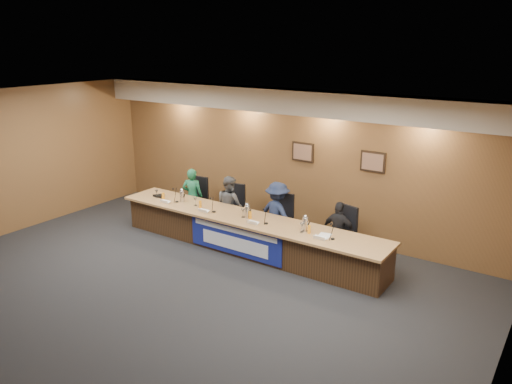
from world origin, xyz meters
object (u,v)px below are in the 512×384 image
(panelist_b, at_px, (230,205))
(office_chair_c, at_px, (280,222))
(banner, at_px, (235,240))
(office_chair_b, at_px, (233,211))
(carafe_left, at_px, (182,196))
(speakerphone, at_px, (160,196))
(dais_body, at_px, (247,235))
(office_chair_d, at_px, (341,236))
(panelist_c, at_px, (277,214))
(carafe_mid, at_px, (247,212))
(panelist_d, at_px, (339,232))
(office_chair_a, at_px, (196,203))
(panelist_a, at_px, (193,196))
(carafe_right, at_px, (305,224))

(panelist_b, distance_m, office_chair_c, 1.27)
(banner, height_order, office_chair_b, banner)
(carafe_left, bearing_deg, speakerphone, -176.81)
(dais_body, xyz_separation_m, office_chair_d, (1.78, 0.70, 0.13))
(office_chair_c, distance_m, carafe_left, 2.26)
(panelist_b, xyz_separation_m, office_chair_d, (2.66, 0.10, -0.18))
(office_chair_c, xyz_separation_m, speakerphone, (-2.77, -0.75, 0.30))
(panelist_b, distance_m, panelist_c, 1.25)
(panelist_b, distance_m, carafe_mid, 1.17)
(banner, height_order, office_chair_d, banner)
(panelist_d, relative_size, office_chair_a, 2.54)
(office_chair_d, xyz_separation_m, speakerphone, (-4.18, -0.75, 0.30))
(office_chair_d, bearing_deg, office_chair_a, -164.95)
(office_chair_b, bearing_deg, dais_body, -48.73)
(dais_body, distance_m, office_chair_a, 2.10)
(dais_body, relative_size, banner, 2.73)
(banner, height_order, panelist_a, panelist_a)
(panelist_a, height_order, panelist_b, panelist_a)
(panelist_d, distance_m, office_chair_b, 2.67)
(office_chair_a, bearing_deg, dais_body, -25.03)
(office_chair_a, distance_m, office_chair_d, 3.76)
(office_chair_c, bearing_deg, panelist_b, -177.22)
(panelist_a, bearing_deg, dais_body, 140.25)
(office_chair_a, height_order, office_chair_c, same)
(office_chair_d, bearing_deg, panelist_c, -160.90)
(panelist_a, relative_size, speakerphone, 4.18)
(office_chair_c, distance_m, carafe_mid, 0.91)
(panelist_c, height_order, office_chair_c, panelist_c)
(carafe_mid, bearing_deg, speakerphone, 179.74)
(panelist_b, relative_size, panelist_d, 1.09)
(office_chair_c, bearing_deg, speakerphone, -166.70)
(carafe_left, bearing_deg, office_chair_d, 11.40)
(office_chair_b, height_order, carafe_left, carafe_left)
(banner, bearing_deg, office_chair_d, 32.08)
(panelist_c, distance_m, office_chair_a, 2.36)
(office_chair_d, bearing_deg, carafe_mid, -141.18)
(carafe_mid, bearing_deg, office_chair_d, 23.77)
(office_chair_b, xyz_separation_m, speakerphone, (-1.52, -0.75, 0.30))
(office_chair_c, relative_size, carafe_right, 1.85)
(office_chair_b, bearing_deg, office_chair_d, -10.46)
(office_chair_c, height_order, carafe_mid, carafe_mid)
(panelist_c, relative_size, carafe_mid, 5.53)
(panelist_c, bearing_deg, panelist_b, 11.84)
(panelist_d, relative_size, speakerphone, 3.81)
(panelist_a, bearing_deg, office_chair_a, -112.92)
(panelist_a, relative_size, carafe_right, 5.16)
(office_chair_c, bearing_deg, office_chair_a, 178.21)
(panelist_a, xyz_separation_m, carafe_mid, (2.03, -0.66, 0.21))
(panelist_d, height_order, carafe_right, panelist_d)
(panelist_c, height_order, speakerphone, panelist_c)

